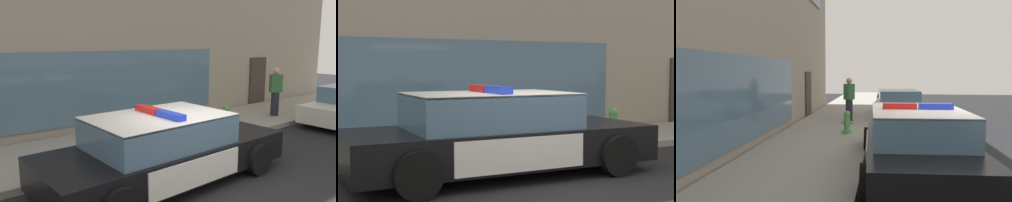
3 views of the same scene
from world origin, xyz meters
The scene contains 6 objects.
ground centered at (0.00, 0.00, 0.00)m, with size 48.00×48.00×0.00m, color black.
sidewalk centered at (0.00, 3.26, 0.07)m, with size 48.00×2.88×0.15m, color gray.
storefront_building centered at (0.17, 9.42, 4.10)m, with size 24.25×9.42×8.21m.
police_cruiser centered at (-0.45, 0.74, 0.68)m, with size 5.17×2.30×1.49m.
fire_hydrant centered at (3.22, 2.52, 0.50)m, with size 0.34×0.39×0.73m.
pedestrian_on_sidewalk centered at (5.92, 2.72, 1.01)m, with size 0.48×0.44×1.71m.
Camera 1 is at (-4.25, -4.39, 2.78)m, focal length 35.90 mm.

